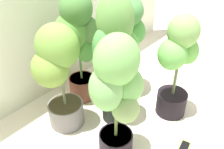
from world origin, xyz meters
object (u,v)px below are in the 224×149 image
(potted_plant_front_left, at_px, (117,91))
(potted_plant_center, at_px, (116,50))
(potted_plant_back_right, at_px, (123,36))
(cell_phone, at_px, (184,147))
(potted_plant_back_center, at_px, (78,38))
(potted_plant_back_left, at_px, (58,72))
(potted_plant_front_right, at_px, (177,64))

(potted_plant_front_left, bearing_deg, potted_plant_center, 41.05)
(potted_plant_back_right, height_order, cell_phone, potted_plant_back_right)
(potted_plant_back_center, distance_m, potted_plant_center, 0.40)
(potted_plant_back_center, bearing_deg, potted_plant_front_left, -114.00)
(potted_plant_back_right, xyz_separation_m, potted_plant_front_left, (-0.60, -0.43, -0.00))
(potted_plant_back_center, bearing_deg, potted_plant_back_left, -157.52)
(cell_phone, bearing_deg, potted_plant_back_center, -6.08)
(potted_plant_back_center, distance_m, potted_plant_back_left, 0.37)
(potted_plant_back_center, height_order, potted_plant_front_left, potted_plant_back_center)
(potted_plant_center, bearing_deg, potted_plant_front_left, -138.95)
(potted_plant_back_center, relative_size, potted_plant_center, 0.94)
(potted_plant_front_right, bearing_deg, potted_plant_back_left, 139.36)
(potted_plant_center, height_order, potted_plant_front_left, potted_plant_center)
(potted_plant_center, relative_size, potted_plant_front_left, 1.14)
(potted_plant_back_center, bearing_deg, cell_phone, -86.28)
(potted_plant_front_right, bearing_deg, potted_plant_front_left, 172.98)
(potted_plant_center, distance_m, potted_plant_back_left, 0.43)
(potted_plant_back_right, distance_m, cell_phone, 0.99)
(potted_plant_back_center, xyz_separation_m, potted_plant_center, (-0.02, -0.40, 0.04))
(potted_plant_back_left, bearing_deg, potted_plant_back_center, 22.48)
(potted_plant_back_center, relative_size, potted_plant_back_left, 1.15)
(potted_plant_back_right, bearing_deg, potted_plant_center, -149.22)
(potted_plant_back_center, height_order, potted_plant_back_left, potted_plant_back_center)
(potted_plant_front_right, distance_m, potted_plant_back_left, 0.87)
(potted_plant_front_left, relative_size, potted_plant_back_left, 1.08)
(potted_plant_center, relative_size, potted_plant_back_right, 1.15)
(potted_plant_front_right, bearing_deg, potted_plant_back_right, 90.65)
(potted_plant_front_left, bearing_deg, cell_phone, -45.81)
(potted_plant_back_center, xyz_separation_m, potted_plant_back_right, (0.33, -0.19, -0.04))
(potted_plant_center, relative_size, potted_plant_front_right, 1.20)
(potted_plant_front_right, relative_size, potted_plant_back_right, 0.96)
(potted_plant_back_center, relative_size, potted_plant_front_left, 1.07)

